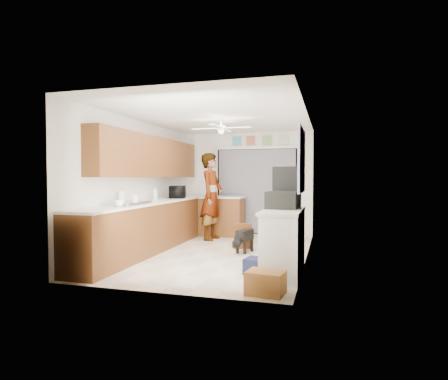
# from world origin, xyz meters

# --- Properties ---
(floor) EXTENTS (5.00, 5.00, 0.00)m
(floor) POSITION_xyz_m (0.00, 0.00, 0.00)
(floor) COLOR beige
(floor) RESTS_ON ground
(ceiling) EXTENTS (5.00, 5.00, 0.00)m
(ceiling) POSITION_xyz_m (0.00, 0.00, 2.50)
(ceiling) COLOR white
(ceiling) RESTS_ON ground
(wall_back) EXTENTS (3.20, 0.00, 3.20)m
(wall_back) POSITION_xyz_m (0.00, 2.50, 1.25)
(wall_back) COLOR white
(wall_back) RESTS_ON ground
(wall_front) EXTENTS (3.20, 0.00, 3.20)m
(wall_front) POSITION_xyz_m (0.00, -2.50, 1.25)
(wall_front) COLOR white
(wall_front) RESTS_ON ground
(wall_left) EXTENTS (0.00, 5.00, 5.00)m
(wall_left) POSITION_xyz_m (-1.60, 0.00, 1.25)
(wall_left) COLOR white
(wall_left) RESTS_ON ground
(wall_right) EXTENTS (0.00, 5.00, 5.00)m
(wall_right) POSITION_xyz_m (1.60, 0.00, 1.25)
(wall_right) COLOR white
(wall_right) RESTS_ON ground
(left_base_cabinets) EXTENTS (0.60, 4.80, 0.90)m
(left_base_cabinets) POSITION_xyz_m (-1.30, 0.00, 0.45)
(left_base_cabinets) COLOR brown
(left_base_cabinets) RESTS_ON floor
(left_countertop) EXTENTS (0.62, 4.80, 0.04)m
(left_countertop) POSITION_xyz_m (-1.29, 0.00, 0.92)
(left_countertop) COLOR white
(left_countertop) RESTS_ON left_base_cabinets
(upper_cabinets) EXTENTS (0.32, 4.00, 0.80)m
(upper_cabinets) POSITION_xyz_m (-1.44, 0.20, 1.80)
(upper_cabinets) COLOR brown
(upper_cabinets) RESTS_ON wall_left
(sink_basin) EXTENTS (0.50, 0.76, 0.06)m
(sink_basin) POSITION_xyz_m (-1.29, -1.00, 0.95)
(sink_basin) COLOR silver
(sink_basin) RESTS_ON left_countertop
(faucet) EXTENTS (0.03, 0.03, 0.22)m
(faucet) POSITION_xyz_m (-1.48, -1.00, 1.05)
(faucet) COLOR silver
(faucet) RESTS_ON left_countertop
(peninsula_base) EXTENTS (1.00, 0.60, 0.90)m
(peninsula_base) POSITION_xyz_m (-0.50, 2.00, 0.45)
(peninsula_base) COLOR brown
(peninsula_base) RESTS_ON floor
(peninsula_top) EXTENTS (1.04, 0.64, 0.04)m
(peninsula_top) POSITION_xyz_m (-0.50, 2.00, 0.92)
(peninsula_top) COLOR white
(peninsula_top) RESTS_ON peninsula_base
(back_opening_recess) EXTENTS (2.00, 0.06, 2.10)m
(back_opening_recess) POSITION_xyz_m (0.25, 2.47, 1.05)
(back_opening_recess) COLOR black
(back_opening_recess) RESTS_ON wall_back
(curtain_panel) EXTENTS (1.90, 0.03, 2.05)m
(curtain_panel) POSITION_xyz_m (0.25, 2.43, 1.05)
(curtain_panel) COLOR gray
(curtain_panel) RESTS_ON wall_back
(door_trim_left) EXTENTS (0.06, 0.04, 2.10)m
(door_trim_left) POSITION_xyz_m (-0.77, 2.44, 1.05)
(door_trim_left) COLOR white
(door_trim_left) RESTS_ON wall_back
(door_trim_right) EXTENTS (0.06, 0.04, 2.10)m
(door_trim_right) POSITION_xyz_m (1.27, 2.44, 1.05)
(door_trim_right) COLOR white
(door_trim_right) RESTS_ON wall_back
(door_trim_head) EXTENTS (2.10, 0.04, 0.06)m
(door_trim_head) POSITION_xyz_m (0.25, 2.44, 2.12)
(door_trim_head) COLOR white
(door_trim_head) RESTS_ON wall_back
(header_frame_1) EXTENTS (0.22, 0.02, 0.22)m
(header_frame_1) POSITION_xyz_m (-0.25, 2.47, 2.30)
(header_frame_1) COLOR #49A6C3
(header_frame_1) RESTS_ON wall_back
(header_frame_2) EXTENTS (0.22, 0.02, 0.22)m
(header_frame_2) POSITION_xyz_m (0.10, 2.47, 2.30)
(header_frame_2) COLOR #BC6846
(header_frame_2) RESTS_ON wall_back
(header_frame_3) EXTENTS (0.22, 0.02, 0.22)m
(header_frame_3) POSITION_xyz_m (0.50, 2.47, 2.30)
(header_frame_3) COLOR #79B567
(header_frame_3) RESTS_ON wall_back
(header_frame_4) EXTENTS (0.22, 0.02, 0.22)m
(header_frame_4) POSITION_xyz_m (0.90, 2.47, 2.30)
(header_frame_4) COLOR beige
(header_frame_4) RESTS_ON wall_back
(route66_sign) EXTENTS (0.22, 0.02, 0.26)m
(route66_sign) POSITION_xyz_m (-0.95, 2.47, 2.30)
(route66_sign) COLOR silver
(route66_sign) RESTS_ON wall_back
(right_counter_base) EXTENTS (0.50, 1.40, 0.90)m
(right_counter_base) POSITION_xyz_m (1.35, -1.20, 0.45)
(right_counter_base) COLOR white
(right_counter_base) RESTS_ON floor
(right_counter_top) EXTENTS (0.54, 1.44, 0.04)m
(right_counter_top) POSITION_xyz_m (1.34, -1.20, 0.92)
(right_counter_top) COLOR white
(right_counter_top) RESTS_ON right_counter_base
(abstract_painting) EXTENTS (0.03, 1.15, 0.95)m
(abstract_painting) POSITION_xyz_m (1.58, -1.00, 1.65)
(abstract_painting) COLOR #FF5DB6
(abstract_painting) RESTS_ON wall_right
(ceiling_fan) EXTENTS (1.14, 1.14, 0.24)m
(ceiling_fan) POSITION_xyz_m (0.00, 0.20, 2.32)
(ceiling_fan) COLOR white
(ceiling_fan) RESTS_ON ceiling
(microwave) EXTENTS (0.46, 0.57, 0.27)m
(microwave) POSITION_xyz_m (-1.23, 1.00, 1.07)
(microwave) COLOR black
(microwave) RESTS_ON left_countertop
(soap_bottle) EXTENTS (0.11, 0.11, 0.28)m
(soap_bottle) POSITION_xyz_m (-1.44, 0.32, 1.08)
(soap_bottle) COLOR silver
(soap_bottle) RESTS_ON left_countertop
(cup) EXTENTS (0.17, 0.17, 0.11)m
(cup) POSITION_xyz_m (-1.17, -1.47, 0.99)
(cup) COLOR white
(cup) RESTS_ON left_countertop
(jar_a) EXTENTS (0.14, 0.14, 0.15)m
(jar_a) POSITION_xyz_m (-1.18, -0.95, 1.02)
(jar_a) COLOR silver
(jar_a) RESTS_ON left_countertop
(jar_b) EXTENTS (0.07, 0.07, 0.10)m
(jar_b) POSITION_xyz_m (-1.24, -1.39, 0.99)
(jar_b) COLOR silver
(jar_b) RESTS_ON left_countertop
(paper_towel_roll) EXTENTS (0.14, 0.14, 0.22)m
(paper_towel_roll) POSITION_xyz_m (-1.39, -1.03, 1.05)
(paper_towel_roll) COLOR white
(paper_towel_roll) RESTS_ON left_countertop
(suitcase) EXTENTS (0.48, 0.62, 0.25)m
(suitcase) POSITION_xyz_m (1.32, -1.03, 1.07)
(suitcase) COLOR black
(suitcase) RESTS_ON right_counter_top
(suitcase_rim) EXTENTS (0.48, 0.61, 0.02)m
(suitcase_rim) POSITION_xyz_m (1.32, -1.03, 0.96)
(suitcase_rim) COLOR yellow
(suitcase_rim) RESTS_ON suitcase
(suitcase_lid) EXTENTS (0.42, 0.06, 0.50)m
(suitcase_lid) POSITION_xyz_m (1.32, -0.74, 1.32)
(suitcase_lid) COLOR black
(suitcase_lid) RESTS_ON suitcase
(cardboard_box) EXTENTS (0.48, 0.38, 0.28)m
(cardboard_box) POSITION_xyz_m (1.25, -2.20, 0.14)
(cardboard_box) COLOR #B57639
(cardboard_box) RESTS_ON floor
(navy_crate) EXTENTS (0.43, 0.38, 0.23)m
(navy_crate) POSITION_xyz_m (1.00, -1.31, 0.11)
(navy_crate) COLOR black
(navy_crate) RESTS_ON floor
(cabinet_door_panel) EXTENTS (0.37, 0.25, 0.51)m
(cabinet_door_panel) POSITION_xyz_m (0.37, 0.41, 0.26)
(cabinet_door_panel) COLOR brown
(cabinet_door_panel) RESTS_ON floor
(man) EXTENTS (0.52, 0.74, 1.94)m
(man) POSITION_xyz_m (-0.56, 1.36, 0.97)
(man) COLOR white
(man) RESTS_ON floor
(dog) EXTENTS (0.39, 0.64, 0.47)m
(dog) POSITION_xyz_m (0.47, 0.16, 0.24)
(dog) COLOR black
(dog) RESTS_ON floor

